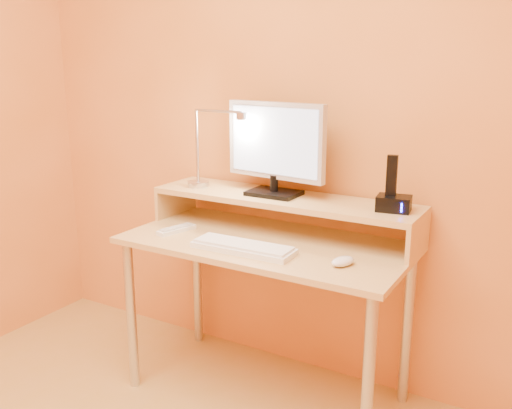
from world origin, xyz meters
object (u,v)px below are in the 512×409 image
Objects in this scene: phone_dock at (394,203)px; keyboard at (243,248)px; remote_control at (176,230)px; lamp_base at (198,184)px; mouse at (343,261)px; monitor_panel at (276,141)px.

phone_dock is 0.62m from keyboard.
keyboard reaches higher than remote_control.
keyboard is at bearing -33.93° from lamp_base.
remote_control is (-0.89, -0.24, -0.18)m from phone_dock.
monitor_panel is at bearing 169.74° from mouse.
mouse is 0.55× the size of remote_control.
monitor_panel is 0.45m from lamp_base.
lamp_base is 0.53m from keyboard.
monitor_panel is at bearing 49.68° from remote_control.
lamp_base is 0.87m from mouse.
keyboard is 0.39m from remote_control.
mouse is 0.79m from remote_control.
monitor_panel is at bearing 94.10° from keyboard.
mouse is at bearing -119.16° from phone_dock.
phone_dock is at bearing 92.38° from mouse.
phone_dock is at bearing 5.86° from monitor_panel.
monitor_panel is at bearing 5.90° from lamp_base.
keyboard is at bearing -157.22° from phone_dock.
monitor_panel reaches higher than mouse.
lamp_base is 0.98× the size of mouse.
keyboard is at bearing -77.63° from monitor_panel.
remote_control is at bearing -173.75° from phone_dock.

